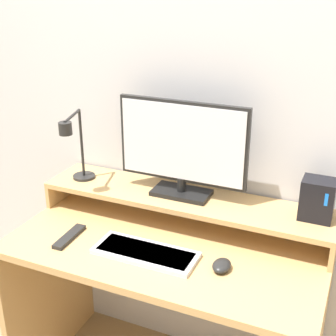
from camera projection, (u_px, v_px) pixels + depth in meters
The scene contains 9 objects.
wall_back at pixel (201, 103), 1.93m from camera, with size 6.00×0.05×2.50m.
desk at pixel (167, 291), 1.91m from camera, with size 1.22×0.63×0.78m.
monitor_shelf at pixel (184, 200), 1.93m from camera, with size 1.22×0.26×0.12m.
monitor at pixel (182, 148), 1.86m from camera, with size 0.54×0.13×0.40m.
desk_lamp at pixel (75, 148), 1.96m from camera, with size 0.12×0.25×0.32m.
router_dock at pixel (317, 199), 1.73m from camera, with size 0.12×0.10×0.16m.
keyboard at pixel (146, 253), 1.74m from camera, with size 0.39×0.15×0.02m.
mouse at pixel (222, 265), 1.65m from camera, with size 0.06×0.09×0.03m.
remote_control at pixel (69, 237), 1.85m from camera, with size 0.05×0.18×0.02m.
Camera 1 is at (0.63, -1.11, 1.75)m, focal length 50.00 mm.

